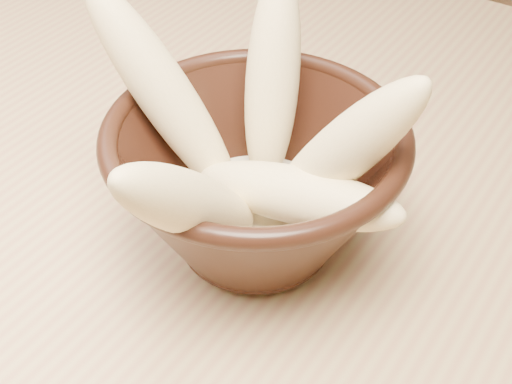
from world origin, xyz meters
TOP-DOWN VIEW (x-y plane):
  - table at (0.00, 0.00)m, footprint 1.20×0.80m
  - bowl at (-0.10, -0.11)m, footprint 0.22×0.22m
  - milk_puddle at (-0.10, -0.11)m, footprint 0.12×0.12m
  - banana_upright at (-0.12, -0.06)m, footprint 0.08×0.11m
  - banana_left at (-0.18, -0.11)m, footprint 0.14×0.06m
  - banana_right at (-0.04, -0.10)m, footprint 0.13×0.05m
  - banana_across at (-0.07, -0.12)m, footprint 0.17×0.05m
  - banana_front at (-0.10, -0.19)m, footprint 0.05×0.15m

SIDE VIEW (x-z plane):
  - table at x=0.00m, z-range 0.30..1.05m
  - milk_puddle at x=-0.10m, z-range 0.78..0.80m
  - bowl at x=-0.10m, z-range 0.76..0.88m
  - banana_across at x=-0.07m, z-range 0.80..0.87m
  - banana_front at x=-0.10m, z-range 0.78..0.94m
  - banana_right at x=-0.04m, z-range 0.78..0.94m
  - banana_upright at x=-0.12m, z-range 0.79..0.95m
  - banana_left at x=-0.18m, z-range 0.78..0.96m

